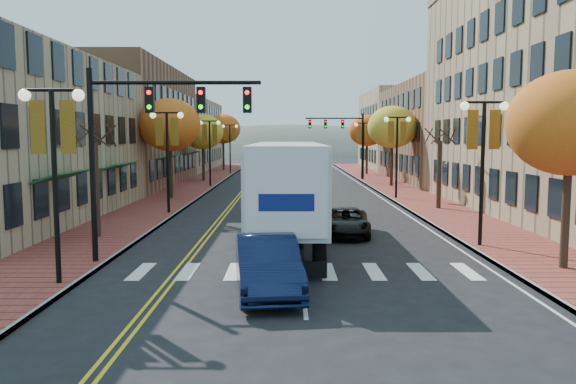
{
  "coord_description": "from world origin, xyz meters",
  "views": [
    {
      "loc": [
        -0.48,
        -16.89,
        4.63
      ],
      "look_at": [
        -0.45,
        7.54,
        2.2
      ],
      "focal_mm": 35.0,
      "sensor_mm": 36.0,
      "label": 1
    }
  ],
  "objects": [
    {
      "name": "tree_right_b",
      "position": [
        9.0,
        18.0,
        2.25
      ],
      "size": [
        0.28,
        0.28,
        4.2
      ],
      "color": "#382619",
      "rests_on": "sidewalk_right"
    },
    {
      "name": "tree_left_c",
      "position": [
        -9.0,
        40.0,
        5.05
      ],
      "size": [
        4.16,
        4.16,
        6.69
      ],
      "color": "#382619",
      "rests_on": "sidewalk_left"
    },
    {
      "name": "car_far_silver",
      "position": [
        1.54,
        58.17,
        0.66
      ],
      "size": [
        2.09,
        4.63,
        1.32
      ],
      "primitive_type": "imported",
      "rotation": [
        0.0,
        0.0,
        0.06
      ],
      "color": "#9F9FA7",
      "rests_on": "ground"
    },
    {
      "name": "sidewalk_right",
      "position": [
        9.0,
        32.5,
        0.07
      ],
      "size": [
        4.0,
        85.0,
        0.15
      ],
      "primitive_type": "cube",
      "color": "brown",
      "rests_on": "ground"
    },
    {
      "name": "tree_right_a",
      "position": [
        9.0,
        2.0,
        5.05
      ],
      "size": [
        4.16,
        4.16,
        6.69
      ],
      "color": "#382619",
      "rests_on": "sidewalk_right"
    },
    {
      "name": "lamp_right_a",
      "position": [
        7.5,
        6.0,
        4.29
      ],
      "size": [
        1.96,
        0.36,
        6.05
      ],
      "color": "black",
      "rests_on": "ground"
    },
    {
      "name": "tree_left_d",
      "position": [
        -9.0,
        58.0,
        5.6
      ],
      "size": [
        4.61,
        4.61,
        7.42
      ],
      "color": "#382619",
      "rests_on": "sidewalk_left"
    },
    {
      "name": "lamp_left_a",
      "position": [
        -7.5,
        0.0,
        4.29
      ],
      "size": [
        1.96,
        0.36,
        6.05
      ],
      "color": "black",
      "rests_on": "ground"
    },
    {
      "name": "tree_left_b",
      "position": [
        -9.0,
        24.0,
        5.45
      ],
      "size": [
        4.48,
        4.48,
        7.21
      ],
      "color": "#382619",
      "rests_on": "sidewalk_left"
    },
    {
      "name": "lamp_left_b",
      "position": [
        -7.5,
        16.0,
        4.29
      ],
      "size": [
        1.96,
        0.36,
        6.05
      ],
      "color": "black",
      "rests_on": "ground"
    },
    {
      "name": "building_right_far",
      "position": [
        18.5,
        64.0,
        5.5
      ],
      "size": [
        15.0,
        20.0,
        11.0
      ],
      "primitive_type": "cube",
      "color": "#9E8966",
      "rests_on": "ground"
    },
    {
      "name": "car_far_white",
      "position": [
        -2.64,
        49.11,
        0.64
      ],
      "size": [
        1.51,
        3.74,
        1.27
      ],
      "primitive_type": "imported",
      "rotation": [
        0.0,
        0.0,
        0.0
      ],
      "color": "silver",
      "rests_on": "ground"
    },
    {
      "name": "lamp_right_c",
      "position": [
        7.5,
        42.0,
        4.29
      ],
      "size": [
        1.96,
        0.36,
        6.05
      ],
      "color": "black",
      "rests_on": "ground"
    },
    {
      "name": "lamp_left_c",
      "position": [
        -7.5,
        34.0,
        4.29
      ],
      "size": [
        1.96,
        0.36,
        6.05
      ],
      "color": "black",
      "rests_on": "ground"
    },
    {
      "name": "tree_right_d",
      "position": [
        9.0,
        50.0,
        5.29
      ],
      "size": [
        4.35,
        4.35,
        7.0
      ],
      "color": "#382619",
      "rests_on": "sidewalk_right"
    },
    {
      "name": "navy_sedan",
      "position": [
        -1.07,
        -0.53,
        0.83
      ],
      "size": [
        2.35,
        5.24,
        1.67
      ],
      "primitive_type": "imported",
      "rotation": [
        0.0,
        0.0,
        0.12
      ],
      "color": "#0C1533",
      "rests_on": "ground"
    },
    {
      "name": "building_left_far",
      "position": [
        -17.0,
        61.0,
        4.75
      ],
      "size": [
        12.0,
        26.0,
        9.5
      ],
      "primitive_type": "cube",
      "color": "#9E8966",
      "rests_on": "ground"
    },
    {
      "name": "lamp_right_b",
      "position": [
        7.5,
        24.0,
        4.29
      ],
      "size": [
        1.96,
        0.36,
        6.05
      ],
      "color": "black",
      "rests_on": "ground"
    },
    {
      "name": "ground",
      "position": [
        0.0,
        0.0,
        0.0
      ],
      "size": [
        200.0,
        200.0,
        0.0
      ],
      "primitive_type": "plane",
      "color": "black",
      "rests_on": "ground"
    },
    {
      "name": "building_right_mid",
      "position": [
        18.5,
        42.0,
        5.0
      ],
      "size": [
        15.0,
        24.0,
        10.0
      ],
      "primitive_type": "cube",
      "color": "brown",
      "rests_on": "ground"
    },
    {
      "name": "traffic_mast_near",
      "position": [
        -5.48,
        3.0,
        4.92
      ],
      "size": [
        6.1,
        0.35,
        7.0
      ],
      "color": "black",
      "rests_on": "ground"
    },
    {
      "name": "traffic_mast_far",
      "position": [
        5.48,
        42.0,
        4.92
      ],
      "size": [
        6.1,
        0.34,
        7.0
      ],
      "color": "black",
      "rests_on": "ground"
    },
    {
      "name": "sidewalk_left",
      "position": [
        -9.0,
        32.5,
        0.07
      ],
      "size": [
        4.0,
        85.0,
        0.15
      ],
      "primitive_type": "cube",
      "color": "brown",
      "rests_on": "ground"
    },
    {
      "name": "tree_left_a",
      "position": [
        -9.0,
        8.0,
        2.25
      ],
      "size": [
        0.28,
        0.28,
        4.2
      ],
      "color": "#382619",
      "rests_on": "sidewalk_left"
    },
    {
      "name": "lamp_left_d",
      "position": [
        -7.5,
        52.0,
        4.29
      ],
      "size": [
        1.96,
        0.36,
        6.05
      ],
      "color": "black",
      "rests_on": "ground"
    },
    {
      "name": "building_left_mid",
      "position": [
        -17.0,
        36.0,
        5.5
      ],
      "size": [
        12.0,
        24.0,
        11.0
      ],
      "primitive_type": "cube",
      "color": "brown",
      "rests_on": "ground"
    },
    {
      "name": "tree_right_c",
      "position": [
        9.0,
        34.0,
        5.45
      ],
      "size": [
        4.48,
        4.48,
        7.21
      ],
      "color": "#382619",
      "rests_on": "sidewalk_right"
    },
    {
      "name": "semi_truck",
      "position": [
        -0.5,
        8.79,
        2.53
      ],
      "size": [
        2.82,
        17.29,
        4.32
      ],
      "rotation": [
        0.0,
        0.0,
        -0.0
      ],
      "color": "black",
      "rests_on": "ground"
    },
    {
      "name": "black_suv",
      "position": [
        2.28,
        9.1,
        0.64
      ],
      "size": [
        2.49,
        4.77,
        1.28
      ],
      "primitive_type": "imported",
      "rotation": [
        0.0,
        0.0,
        -0.08
      ],
      "color": "black",
      "rests_on": "ground"
    },
    {
      "name": "car_far_oncoming",
      "position": [
        0.5,
        68.15,
        0.8
      ],
      "size": [
        2.12,
        4.99,
        1.6
      ],
      "primitive_type": "imported",
      "rotation": [
        0.0,
        0.0,
        3.05
      ],
      "color": "#9A9CA2",
      "rests_on": "ground"
    }
  ]
}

